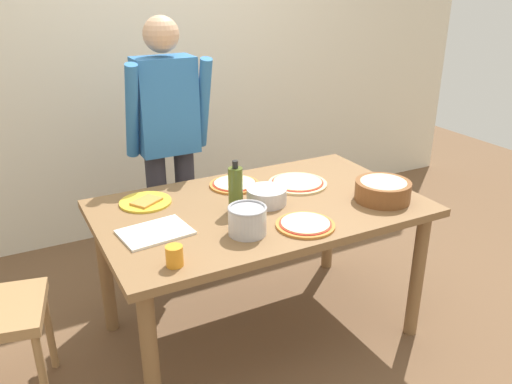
# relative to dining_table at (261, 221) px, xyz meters

# --- Properties ---
(ground) EXTENTS (8.00, 8.00, 0.00)m
(ground) POSITION_rel_dining_table_xyz_m (0.00, 0.00, -0.67)
(ground) COLOR brown
(wall_back) EXTENTS (5.60, 0.10, 2.60)m
(wall_back) POSITION_rel_dining_table_xyz_m (0.00, 1.60, 0.63)
(wall_back) COLOR silver
(wall_back) RESTS_ON ground
(dining_table) EXTENTS (1.60, 0.96, 0.76)m
(dining_table) POSITION_rel_dining_table_xyz_m (0.00, 0.00, 0.00)
(dining_table) COLOR brown
(dining_table) RESTS_ON ground
(person_cook) EXTENTS (0.49, 0.25, 1.62)m
(person_cook) POSITION_rel_dining_table_xyz_m (-0.21, 0.76, 0.27)
(person_cook) COLOR #2D2D38
(person_cook) RESTS_ON ground
(pizza_raw_on_board) EXTENTS (0.32, 0.32, 0.02)m
(pizza_raw_on_board) POSITION_rel_dining_table_xyz_m (0.31, 0.14, 0.10)
(pizza_raw_on_board) COLOR beige
(pizza_raw_on_board) RESTS_ON dining_table
(pizza_cooked_on_tray) EXTENTS (0.27, 0.27, 0.02)m
(pizza_cooked_on_tray) POSITION_rel_dining_table_xyz_m (0.07, -0.31, 0.10)
(pizza_cooked_on_tray) COLOR #C67A33
(pizza_cooked_on_tray) RESTS_ON dining_table
(pizza_second_cooked) EXTENTS (0.27, 0.27, 0.02)m
(pizza_second_cooked) POSITION_rel_dining_table_xyz_m (-0.01, 0.29, 0.10)
(pizza_second_cooked) COLOR #C67A33
(pizza_second_cooked) RESTS_ON dining_table
(plate_with_slice) EXTENTS (0.26, 0.26, 0.02)m
(plate_with_slice) POSITION_rel_dining_table_xyz_m (-0.50, 0.28, 0.10)
(plate_with_slice) COLOR gold
(plate_with_slice) RESTS_ON dining_table
(popcorn_bowl) EXTENTS (0.28, 0.28, 0.11)m
(popcorn_bowl) POSITION_rel_dining_table_xyz_m (0.58, -0.23, 0.15)
(popcorn_bowl) COLOR brown
(popcorn_bowl) RESTS_ON dining_table
(mixing_bowl_steel) EXTENTS (0.20, 0.20, 0.08)m
(mixing_bowl_steel) POSITION_rel_dining_table_xyz_m (0.03, -0.00, 0.13)
(mixing_bowl_steel) COLOR #B7B7BC
(mixing_bowl_steel) RESTS_ON dining_table
(olive_oil_bottle) EXTENTS (0.07, 0.07, 0.26)m
(olive_oil_bottle) POSITION_rel_dining_table_xyz_m (-0.14, -0.01, 0.20)
(olive_oil_bottle) COLOR #47561E
(olive_oil_bottle) RESTS_ON dining_table
(steel_pot) EXTENTS (0.17, 0.17, 0.13)m
(steel_pot) POSITION_rel_dining_table_xyz_m (-0.20, -0.25, 0.16)
(steel_pot) COLOR #B7B7BC
(steel_pot) RESTS_ON dining_table
(cup_orange) EXTENTS (0.07, 0.07, 0.08)m
(cup_orange) POSITION_rel_dining_table_xyz_m (-0.58, -0.36, 0.13)
(cup_orange) COLOR orange
(cup_orange) RESTS_ON dining_table
(cutting_board_white) EXTENTS (0.32, 0.25, 0.01)m
(cutting_board_white) POSITION_rel_dining_table_xyz_m (-0.56, -0.06, 0.10)
(cutting_board_white) COLOR white
(cutting_board_white) RESTS_ON dining_table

